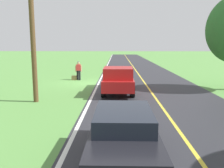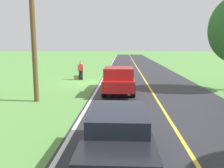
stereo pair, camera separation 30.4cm
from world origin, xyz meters
name	(u,v)px [view 1 (the left image)]	position (x,y,z in m)	size (l,w,h in m)	color
ground_plane	(87,83)	(0.00, 0.00, 0.00)	(200.00, 200.00, 0.00)	#568E42
road_surface	(145,83)	(-4.98, 0.00, 0.00)	(8.31, 120.00, 0.00)	#28282D
lane_edge_line	(99,83)	(-1.01, 0.00, 0.01)	(0.16, 117.60, 0.00)	silver
lane_centre_line	(145,83)	(-4.98, 0.00, 0.01)	(0.14, 117.60, 0.00)	gold
hitchhiker_walking	(79,70)	(1.01, -1.70, 0.98)	(0.62, 0.51, 1.75)	black
suitcase_carried	(74,78)	(1.43, -1.61, 0.21)	(0.20, 0.46, 0.42)	brown
pickup_truck_passing	(118,79)	(-2.66, 4.24, 0.97)	(2.14, 5.42, 1.82)	#B21919
sedan_ahead_same_lane	(123,133)	(-2.78, 13.88, 0.75)	(1.94, 4.41, 1.41)	black
utility_pole_roadside	(33,38)	(2.11, 6.99, 3.66)	(0.28, 0.28, 7.31)	brown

